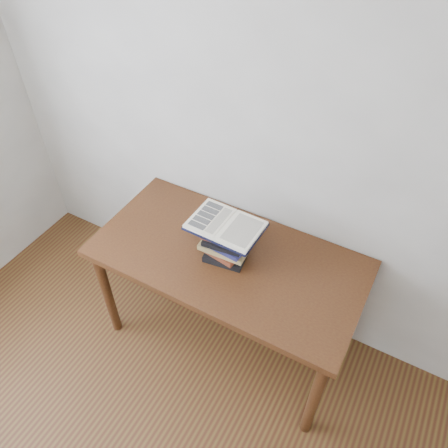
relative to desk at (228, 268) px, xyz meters
The scene contains 3 objects.
desk is the anchor object (origin of this frame).
book_stack 0.19m from the desk, 158.21° to the right, with size 0.27×0.20×0.18m.
open_book 0.30m from the desk, 138.71° to the left, with size 0.37×0.26×0.03m.
Camera 1 is at (0.72, 0.04, 2.51)m, focal length 35.00 mm.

